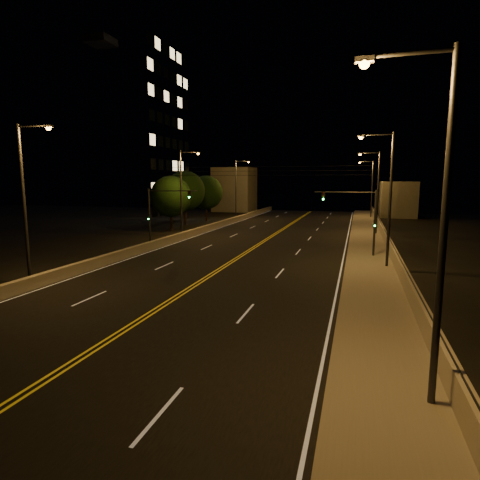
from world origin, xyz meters
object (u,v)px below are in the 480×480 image
(streetlight_1, at_px, (387,193))
(streetlight_4, at_px, (27,194))
(traffic_signal_left, at_px, (159,210))
(streetlight_5, at_px, (183,188))
(tree_0, at_px, (171,196))
(streetlight_0, at_px, (434,213))
(streetlight_3, at_px, (371,186))
(streetlight_2, at_px, (376,188))
(building_tower, at_px, (105,134))
(tree_1, at_px, (185,191))
(tree_2, at_px, (206,192))
(traffic_signal_right, at_px, (362,215))
(streetlight_6, at_px, (237,186))

(streetlight_1, height_order, streetlight_4, same)
(traffic_signal_left, bearing_deg, streetlight_5, 98.10)
(tree_0, bearing_deg, streetlight_1, -33.37)
(streetlight_0, distance_m, streetlight_3, 60.58)
(streetlight_0, distance_m, traffic_signal_left, 30.86)
(streetlight_2, distance_m, building_tower, 44.53)
(streetlight_4, bearing_deg, streetlight_1, 26.30)
(streetlight_4, relative_size, traffic_signal_left, 1.72)
(streetlight_0, relative_size, tree_1, 1.24)
(streetlight_4, bearing_deg, traffic_signal_left, 85.43)
(building_tower, bearing_deg, tree_2, 5.40)
(streetlight_3, bearing_deg, streetlight_4, -112.38)
(streetlight_4, bearing_deg, traffic_signal_right, 36.53)
(streetlight_2, relative_size, streetlight_4, 1.00)
(streetlight_3, height_order, traffic_signal_right, streetlight_3)
(streetlight_1, xyz_separation_m, traffic_signal_right, (-1.58, 4.13, -1.98))
(streetlight_5, xyz_separation_m, tree_1, (-4.94, 11.53, -0.65))
(traffic_signal_right, xyz_separation_m, tree_2, (-23.96, 26.09, 0.95))
(streetlight_0, xyz_separation_m, traffic_signal_left, (-20.30, 23.15, -1.98))
(streetlight_4, xyz_separation_m, traffic_signal_right, (19.90, 14.74, -1.98))
(traffic_signal_left, bearing_deg, traffic_signal_right, 0.00)
(streetlight_6, relative_size, traffic_signal_right, 1.72)
(streetlight_0, xyz_separation_m, streetlight_6, (-21.48, 53.25, 0.00))
(tree_1, xyz_separation_m, tree_2, (0.87, 6.28, -0.39))
(traffic_signal_left, bearing_deg, tree_1, 107.15)
(streetlight_0, bearing_deg, streetlight_1, 90.00)
(traffic_signal_left, bearing_deg, tree_0, 111.11)
(streetlight_1, relative_size, tree_0, 1.39)
(tree_0, xyz_separation_m, tree_2, (-0.46, 13.69, 0.13))
(streetlight_1, relative_size, streetlight_4, 1.00)
(traffic_signal_right, bearing_deg, traffic_signal_left, 180.00)
(streetlight_2, distance_m, streetlight_6, 26.12)
(streetlight_4, bearing_deg, tree_2, 95.68)
(streetlight_2, relative_size, tree_2, 1.35)
(streetlight_6, xyz_separation_m, traffic_signal_right, (19.90, -30.09, -1.98))
(streetlight_1, bearing_deg, building_tower, 146.22)
(streetlight_2, bearing_deg, streetlight_3, 90.00)
(streetlight_6, distance_m, traffic_signal_left, 30.18)
(streetlight_5, distance_m, traffic_signal_left, 8.60)
(streetlight_1, height_order, building_tower, building_tower)
(streetlight_0, bearing_deg, streetlight_2, 90.00)
(streetlight_5, height_order, traffic_signal_right, streetlight_5)
(streetlight_5, relative_size, traffic_signal_right, 1.72)
(streetlight_3, xyz_separation_m, streetlight_5, (-21.48, -29.14, 0.00))
(streetlight_2, relative_size, tree_1, 1.24)
(streetlight_4, bearing_deg, streetlight_3, 67.62)
(streetlight_1, height_order, streetlight_6, same)
(streetlight_1, height_order, traffic_signal_right, streetlight_1)
(streetlight_3, bearing_deg, streetlight_5, -126.39)
(streetlight_5, xyz_separation_m, tree_0, (-3.61, 4.11, -1.17))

